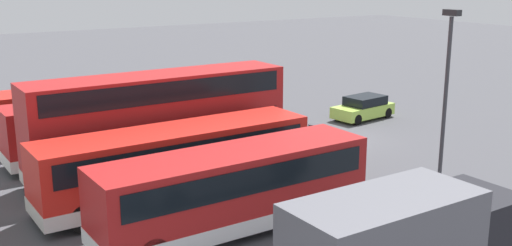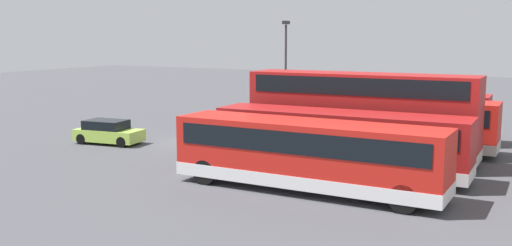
% 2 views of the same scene
% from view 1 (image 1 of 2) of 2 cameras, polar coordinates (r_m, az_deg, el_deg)
% --- Properties ---
extents(ground_plane, '(140.00, 140.00, 0.00)m').
position_cam_1_polar(ground_plane, '(33.54, 7.49, -1.54)').
color(ground_plane, '#47474C').
extents(bus_single_deck_near_end, '(2.83, 10.23, 2.95)m').
position_cam_1_polar(bus_single_deck_near_end, '(21.34, -2.04, -6.08)').
color(bus_single_deck_near_end, '#A51919').
rests_on(bus_single_deck_near_end, ground).
extents(bus_single_deck_second, '(2.82, 11.31, 2.95)m').
position_cam_1_polar(bus_single_deck_second, '(24.43, -7.45, -3.54)').
color(bus_single_deck_second, red).
rests_on(bus_single_deck_second, ground).
extents(bus_double_decker_third, '(2.73, 11.93, 4.55)m').
position_cam_1_polar(bus_double_decker_third, '(27.63, -9.05, 0.26)').
color(bus_double_decker_third, '#A51919').
rests_on(bus_double_decker_third, ground).
extents(bus_single_deck_fourth, '(2.82, 12.04, 2.95)m').
position_cam_1_polar(bus_single_deck_fourth, '(31.01, -11.88, 0.08)').
color(bus_single_deck_fourth, '#A51919').
rests_on(bus_single_deck_fourth, ground).
extents(bus_single_deck_fifth, '(2.70, 11.63, 2.95)m').
position_cam_1_polar(bus_single_deck_fifth, '(34.31, -13.84, 1.31)').
color(bus_single_deck_fifth, red).
rests_on(bus_single_deck_fifth, ground).
extents(box_truck_blue, '(2.65, 7.54, 3.20)m').
position_cam_1_polar(box_truck_blue, '(17.56, 13.83, -10.80)').
color(box_truck_blue, '#595960').
rests_on(box_truck_blue, ground).
extents(car_hatchback_silver, '(2.30, 4.24, 1.43)m').
position_cam_1_polar(car_hatchback_silver, '(38.35, 10.05, 1.42)').
color(car_hatchback_silver, '#A5D14C').
rests_on(car_hatchback_silver, ground).
extents(lamp_post_tall, '(0.70, 0.30, 7.53)m').
position_cam_1_polar(lamp_post_tall, '(25.24, 17.41, 3.09)').
color(lamp_post_tall, '#38383D').
rests_on(lamp_post_tall, ground).
extents(waste_bin_yellow, '(0.60, 0.60, 0.95)m').
position_cam_1_polar(waste_bin_yellow, '(33.00, 5.43, -0.89)').
color(waste_bin_yellow, '#333338').
rests_on(waste_bin_yellow, ground).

